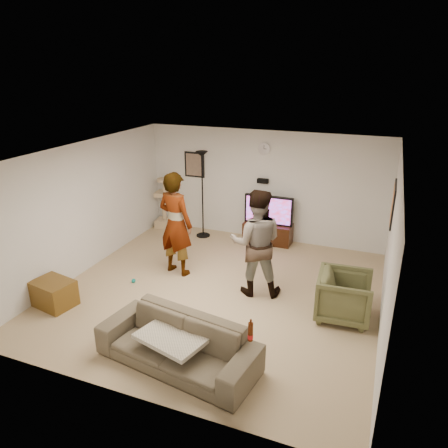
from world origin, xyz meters
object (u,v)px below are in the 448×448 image
(sofa, at_px, (177,343))
(side_table, at_px, (54,293))
(beer_bottle, at_px, (251,332))
(floor_lamp, at_px, (202,195))
(tv, at_px, (269,210))
(person_right, at_px, (256,243))
(armchair, at_px, (344,296))
(person_left, at_px, (176,224))
(tv_stand, at_px, (268,233))
(cat_tree, at_px, (164,203))

(sofa, distance_m, side_table, 2.70)
(beer_bottle, bearing_deg, floor_lamp, 120.81)
(tv, bearing_deg, person_right, -79.76)
(tv, relative_size, sofa, 0.50)
(person_right, xyz_separation_m, sofa, (-0.39, -2.24, -0.63))
(beer_bottle, relative_size, side_table, 0.37)
(floor_lamp, xyz_separation_m, side_table, (-1.08, -3.73, -0.79))
(person_right, bearing_deg, tv, -95.09)
(armchair, bearing_deg, floor_lamp, 52.87)
(sofa, bearing_deg, person_left, 126.46)
(floor_lamp, height_order, armchair, floor_lamp)
(floor_lamp, height_order, person_right, floor_lamp)
(tv, distance_m, person_left, 2.43)
(tv_stand, xyz_separation_m, person_left, (-1.24, -2.08, 0.78))
(sofa, bearing_deg, floor_lamp, 118.80)
(floor_lamp, distance_m, cat_tree, 1.21)
(cat_tree, distance_m, person_left, 2.54)
(tv_stand, bearing_deg, tv, 0.00)
(cat_tree, relative_size, side_table, 1.91)
(cat_tree, height_order, sofa, cat_tree)
(tv, distance_m, cat_tree, 2.66)
(sofa, height_order, armchair, armchair)
(beer_bottle, bearing_deg, armchair, 64.80)
(tv_stand, bearing_deg, armchair, -52.14)
(tv_stand, distance_m, person_right, 2.41)
(tv, relative_size, armchair, 1.31)
(tv_stand, xyz_separation_m, sofa, (0.02, -4.50, 0.10))
(tv_stand, distance_m, beer_bottle, 4.65)
(sofa, bearing_deg, person_right, 89.15)
(floor_lamp, xyz_separation_m, armchair, (3.50, -2.34, -0.62))
(person_right, xyz_separation_m, side_table, (-3.02, -1.66, -0.73))
(sofa, height_order, side_table, sofa)
(person_right, relative_size, side_table, 2.85)
(tv, distance_m, beer_bottle, 4.62)
(tv_stand, bearing_deg, person_left, -120.78)
(sofa, relative_size, armchair, 2.62)
(person_right, distance_m, armchair, 1.68)
(tv, xyz_separation_m, beer_bottle, (1.04, -4.50, -0.01))
(person_left, height_order, armchair, person_left)
(tv, height_order, person_left, person_left)
(sofa, bearing_deg, tv_stand, 99.27)
(side_table, bearing_deg, tv, 56.35)
(floor_lamp, bearing_deg, person_left, -81.20)
(tv_stand, distance_m, floor_lamp, 1.73)
(tv_stand, bearing_deg, sofa, -89.75)
(floor_lamp, xyz_separation_m, person_right, (1.94, -2.07, -0.06))
(person_right, relative_size, beer_bottle, 7.63)
(person_right, relative_size, sofa, 0.86)
(side_table, bearing_deg, tv_stand, 56.35)
(person_left, xyz_separation_m, sofa, (1.26, -2.42, -0.68))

